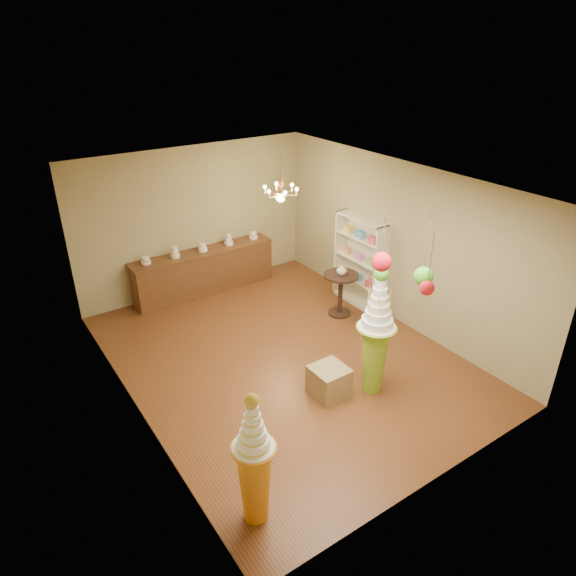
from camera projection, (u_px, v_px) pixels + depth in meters
floor at (284, 357)px, 8.71m from camera, size 6.50×6.50×0.00m
ceiling at (283, 183)px, 7.35m from camera, size 6.50×6.50×0.00m
wall_back at (195, 220)px, 10.43m from camera, size 5.00×0.04×3.00m
wall_front at (447, 383)px, 5.63m from camera, size 5.00×0.04×3.00m
wall_left at (126, 323)px, 6.78m from camera, size 0.04×6.50×3.00m
wall_right at (398, 244)px, 9.28m from camera, size 0.04×6.50×3.00m
pedestal_green at (375, 344)px, 7.57m from camera, size 0.69×0.69×2.07m
pedestal_orange at (254, 473)px, 5.57m from camera, size 0.55×0.55×1.74m
burlap_riser at (329, 381)px, 7.73m from camera, size 0.52×0.52×0.47m
sideboard at (205, 271)px, 10.69m from camera, size 3.04×0.54×1.16m
shelving_unit at (360, 261)px, 10.06m from camera, size 0.33×1.20×1.80m
round_table at (341, 289)px, 9.79m from camera, size 0.86×0.86×0.85m
vase at (342, 270)px, 9.61m from camera, size 0.24×0.24×0.20m
pom_red_left at (382, 262)px, 6.25m from camera, size 0.24×0.24×0.68m
pom_green_mid at (424, 276)px, 6.50m from camera, size 0.25×0.25×0.95m
pom_red_right at (427, 288)px, 5.86m from camera, size 0.17×0.17×0.75m
chandelier at (281, 194)px, 9.28m from camera, size 0.80×0.80×0.85m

